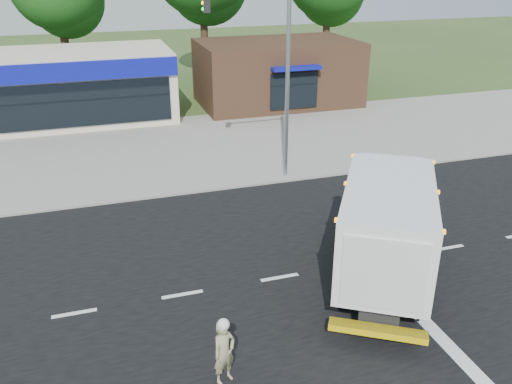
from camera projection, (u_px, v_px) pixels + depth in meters
ground at (280, 278)px, 16.53m from camera, size 120.00×120.00×0.00m
road_asphalt at (280, 278)px, 16.53m from camera, size 60.00×14.00×0.02m
sidewalk at (216, 179)px, 23.66m from camera, size 60.00×2.40×0.12m
parking_apron at (190, 140)px, 28.74m from camera, size 60.00×9.00×0.02m
lane_markings at (339, 294)px, 15.72m from camera, size 55.20×7.00×0.01m
ems_box_truck at (387, 219)px, 15.94m from camera, size 5.85×7.55×3.31m
emergency_worker at (224, 351)px, 12.23m from camera, size 0.70×0.60×1.72m
retail_strip_mall at (11, 90)px, 30.63m from camera, size 18.00×6.20×4.00m
brown_storefront at (277, 73)px, 35.08m from camera, size 10.00×6.70×4.00m
traffic_signal_pole at (273, 66)px, 21.82m from camera, size 3.51×0.25×8.00m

